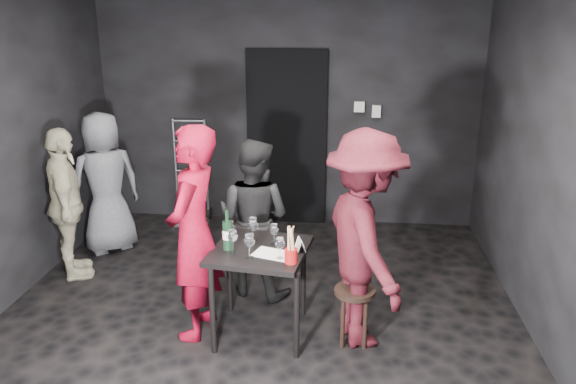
# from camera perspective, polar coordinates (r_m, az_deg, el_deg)

# --- Properties ---
(floor) EXTENTS (4.50, 5.00, 0.02)m
(floor) POSITION_cam_1_polar(r_m,az_deg,el_deg) (4.89, -3.18, -13.15)
(floor) COLOR black
(floor) RESTS_ON ground
(wall_back) EXTENTS (4.50, 0.04, 2.70)m
(wall_back) POSITION_cam_1_polar(r_m,az_deg,el_deg) (6.76, -0.08, 8.02)
(wall_back) COLOR black
(wall_back) RESTS_ON ground
(wall_front) EXTENTS (4.50, 0.04, 2.70)m
(wall_front) POSITION_cam_1_polar(r_m,az_deg,el_deg) (2.12, -14.76, -16.44)
(wall_front) COLOR black
(wall_front) RESTS_ON ground
(wall_right) EXTENTS (0.04, 5.00, 2.70)m
(wall_right) POSITION_cam_1_polar(r_m,az_deg,el_deg) (4.57, 25.63, 1.25)
(wall_right) COLOR black
(wall_right) RESTS_ON ground
(doorway) EXTENTS (0.95, 0.10, 2.10)m
(doorway) POSITION_cam_1_polar(r_m,az_deg,el_deg) (6.76, -0.13, 5.43)
(doorway) COLOR black
(doorway) RESTS_ON ground
(wallbox_upper) EXTENTS (0.12, 0.06, 0.12)m
(wallbox_upper) POSITION_cam_1_polar(r_m,az_deg,el_deg) (6.66, 7.25, 8.60)
(wallbox_upper) COLOR #B7B7B2
(wallbox_upper) RESTS_ON wall_back
(wallbox_lower) EXTENTS (0.10, 0.06, 0.14)m
(wallbox_lower) POSITION_cam_1_polar(r_m,az_deg,el_deg) (6.68, 8.96, 8.11)
(wallbox_lower) COLOR #B7B7B2
(wallbox_lower) RESTS_ON wall_back
(hand_truck) EXTENTS (0.43, 0.36, 1.28)m
(hand_truck) POSITION_cam_1_polar(r_m,az_deg,el_deg) (7.08, -9.73, -1.18)
(hand_truck) COLOR #B2B2B7
(hand_truck) RESTS_ON floor
(tasting_table) EXTENTS (0.72, 0.72, 0.75)m
(tasting_table) POSITION_cam_1_polar(r_m,az_deg,el_deg) (4.46, -2.86, -6.89)
(tasting_table) COLOR black
(tasting_table) RESTS_ON floor
(stool) EXTENTS (0.32, 0.32, 0.47)m
(stool) POSITION_cam_1_polar(r_m,az_deg,el_deg) (4.49, 6.77, -10.93)
(stool) COLOR black
(stool) RESTS_ON floor
(server_red) EXTENTS (0.55, 0.77, 1.99)m
(server_red) POSITION_cam_1_polar(r_m,az_deg,el_deg) (4.41, -9.65, -2.62)
(server_red) COLOR maroon
(server_red) RESTS_ON floor
(woman_black) EXTENTS (0.78, 0.58, 1.43)m
(woman_black) POSITION_cam_1_polar(r_m,az_deg,el_deg) (5.10, -3.49, -2.86)
(woman_black) COLOR black
(woman_black) RESTS_ON floor
(man_maroon) EXTENTS (0.98, 1.39, 1.96)m
(man_maroon) POSITION_cam_1_polar(r_m,az_deg,el_deg) (4.29, 7.86, -3.37)
(man_maroon) COLOR #451018
(man_maroon) RESTS_ON floor
(bystander_cream) EXTENTS (0.79, 0.97, 1.49)m
(bystander_cream) POSITION_cam_1_polar(r_m,az_deg,el_deg) (5.78, -21.59, -1.24)
(bystander_cream) COLOR beige
(bystander_cream) RESTS_ON floor
(bystander_grey) EXTENTS (0.85, 0.82, 1.56)m
(bystander_grey) POSITION_cam_1_polar(r_m,az_deg,el_deg) (6.29, -18.07, 1.01)
(bystander_grey) COLOR slate
(bystander_grey) RESTS_ON floor
(tasting_mat) EXTENTS (0.34, 0.28, 0.00)m
(tasting_mat) POSITION_cam_1_polar(r_m,az_deg,el_deg) (4.31, -1.54, -6.31)
(tasting_mat) COLOR white
(tasting_mat) RESTS_ON tasting_table
(wine_glass_a) EXTENTS (0.09, 0.09, 0.20)m
(wine_glass_a) POSITION_cam_1_polar(r_m,az_deg,el_deg) (4.32, -5.64, -4.88)
(wine_glass_a) COLOR white
(wine_glass_a) RESTS_ON tasting_table
(wine_glass_b) EXTENTS (0.09, 0.09, 0.19)m
(wine_glass_b) POSITION_cam_1_polar(r_m,az_deg,el_deg) (4.54, -5.88, -3.86)
(wine_glass_b) COLOR white
(wine_glass_b) RESTS_ON tasting_table
(wine_glass_c) EXTENTS (0.10, 0.10, 0.22)m
(wine_glass_c) POSITION_cam_1_polar(r_m,az_deg,el_deg) (4.51, -3.59, -3.72)
(wine_glass_c) COLOR white
(wine_glass_c) RESTS_ON tasting_table
(wine_glass_d) EXTENTS (0.09, 0.09, 0.21)m
(wine_glass_d) POSITION_cam_1_polar(r_m,az_deg,el_deg) (4.22, -3.94, -5.38)
(wine_glass_d) COLOR white
(wine_glass_d) RESTS_ON tasting_table
(wine_glass_e) EXTENTS (0.09, 0.09, 0.19)m
(wine_glass_e) POSITION_cam_1_polar(r_m,az_deg,el_deg) (4.20, -0.83, -5.61)
(wine_glass_e) COLOR white
(wine_glass_e) RESTS_ON tasting_table
(wine_glass_f) EXTENTS (0.09, 0.09, 0.19)m
(wine_glass_f) POSITION_cam_1_polar(r_m,az_deg,el_deg) (4.45, -1.42, -4.23)
(wine_glass_f) COLOR white
(wine_glass_f) RESTS_ON tasting_table
(wine_bottle) EXTENTS (0.08, 0.08, 0.32)m
(wine_bottle) POSITION_cam_1_polar(r_m,az_deg,el_deg) (4.38, -6.17, -4.31)
(wine_bottle) COLOR black
(wine_bottle) RESTS_ON tasting_table
(breadstick_cup) EXTENTS (0.10, 0.10, 0.30)m
(breadstick_cup) POSITION_cam_1_polar(r_m,az_deg,el_deg) (4.12, 0.30, -5.46)
(breadstick_cup) COLOR #9E1111
(breadstick_cup) RESTS_ON tasting_table
(reserved_card) EXTENTS (0.11, 0.14, 0.10)m
(reserved_card) POSITION_cam_1_polar(r_m,az_deg,el_deg) (4.37, 1.07, -5.33)
(reserved_card) COLOR white
(reserved_card) RESTS_ON tasting_table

